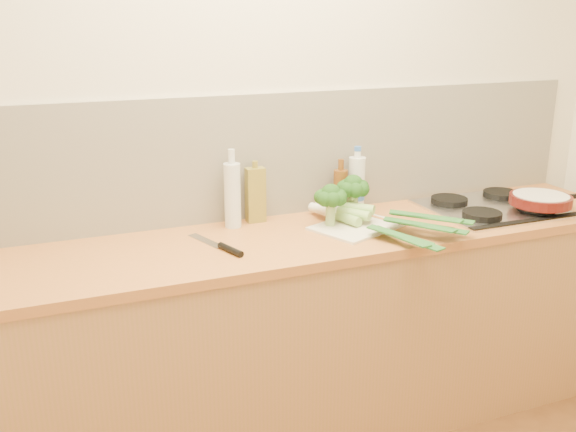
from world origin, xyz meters
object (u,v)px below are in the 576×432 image
object	(u,v)px
skillet	(541,199)
gas_hob	(492,206)
chopping_board	(357,226)
chefs_knife	(224,247)

from	to	relation	value
skillet	gas_hob	bearing A→B (deg)	146.10
chopping_board	chefs_knife	world-z (taller)	chefs_knife
chefs_knife	chopping_board	bearing A→B (deg)	-14.17
chopping_board	chefs_knife	size ratio (longest dim) A/B	1.07
skillet	chopping_board	bearing A→B (deg)	174.61
chopping_board	skillet	bearing A→B (deg)	-30.37
gas_hob	skillet	xyz separation A→B (m)	(0.17, -0.12, 0.05)
gas_hob	skillet	distance (m)	0.21
gas_hob	chefs_knife	distance (m)	1.30
chopping_board	chefs_knife	distance (m)	0.60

